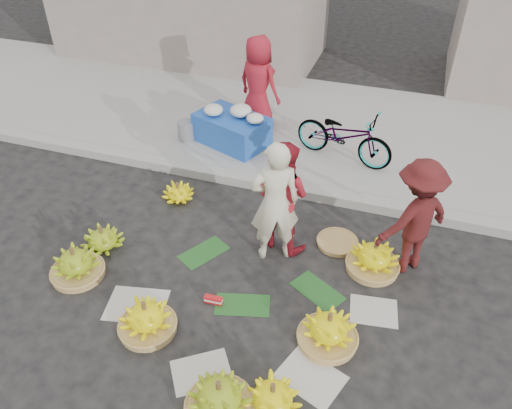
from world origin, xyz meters
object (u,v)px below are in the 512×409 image
(banana_bunch_4, at_px, (328,330))
(vendor_cream, at_px, (275,203))
(banana_bunch_0, at_px, (76,264))
(bicycle, at_px, (344,135))
(flower_table, at_px, (232,128))

(banana_bunch_4, distance_m, vendor_cream, 1.66)
(banana_bunch_0, relative_size, vendor_cream, 0.42)
(banana_bunch_0, distance_m, banana_bunch_4, 3.21)
(bicycle, bearing_deg, banana_bunch_4, -157.49)
(vendor_cream, distance_m, bicycle, 2.53)
(vendor_cream, height_order, bicycle, vendor_cream)
(flower_table, relative_size, bicycle, 0.84)
(banana_bunch_4, xyz_separation_m, vendor_cream, (-0.98, 1.17, 0.66))
(banana_bunch_0, bearing_deg, flower_table, 77.94)
(banana_bunch_4, height_order, bicycle, bicycle)
(flower_table, bearing_deg, vendor_cream, -37.74)
(vendor_cream, bearing_deg, banana_bunch_0, 1.40)
(flower_table, xyz_separation_m, bicycle, (1.91, 0.08, 0.15))
(vendor_cream, height_order, flower_table, vendor_cream)
(flower_table, distance_m, bicycle, 1.92)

